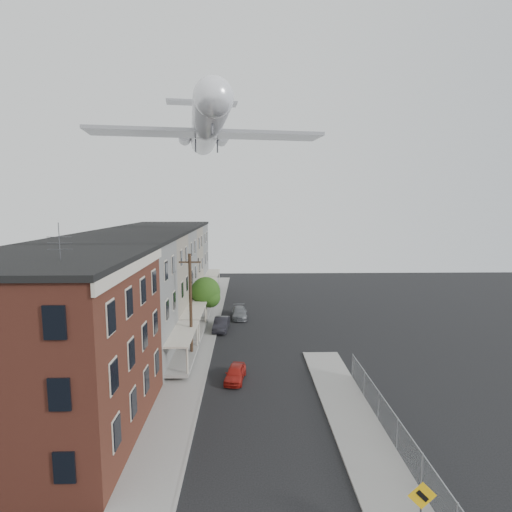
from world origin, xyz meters
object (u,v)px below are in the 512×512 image
at_px(warning_sign, 421,504).
at_px(car_mid, 221,324).
at_px(airplane, 206,127).
at_px(car_near, 235,373).
at_px(car_far, 239,313).
at_px(street_tree, 207,293).
at_px(utility_pole, 191,305).

xyz_separation_m(warning_sign, car_mid, (-9.20, 26.77, -1.22)).
distance_m(car_mid, airplane, 19.84).
height_order(car_near, car_mid, car_mid).
xyz_separation_m(car_mid, car_far, (1.80, 4.52, -0.06)).
xyz_separation_m(street_tree, car_mid, (1.67, -2.18, -2.79)).
bearing_deg(car_far, warning_sign, -79.50).
xyz_separation_m(warning_sign, utility_pole, (-11.20, 19.03, 2.79)).
xyz_separation_m(car_near, car_far, (0.00, 16.48, 0.04)).
relative_size(utility_pole, car_mid, 2.25).
relative_size(warning_sign, utility_pole, 0.31).
distance_m(utility_pole, street_tree, 10.00).
xyz_separation_m(warning_sign, street_tree, (-10.87, 28.95, 1.57)).
distance_m(street_tree, airplane, 17.15).
xyz_separation_m(car_near, car_mid, (-1.80, 11.96, 0.10)).
xyz_separation_m(car_far, airplane, (-3.03, -4.47, 19.86)).
bearing_deg(street_tree, airplane, -78.20).
relative_size(warning_sign, car_far, 0.67).
relative_size(utility_pole, car_far, 2.16).
distance_m(car_far, airplane, 20.58).
xyz_separation_m(warning_sign, car_far, (-7.40, 31.29, -1.28)).
height_order(utility_pole, car_near, utility_pole).
distance_m(street_tree, car_mid, 3.92).
bearing_deg(airplane, car_far, 55.88).
bearing_deg(car_mid, car_near, -77.68).
height_order(car_mid, car_far, car_mid).
distance_m(utility_pole, car_near, 7.01).
bearing_deg(car_near, street_tree, 111.69).
xyz_separation_m(utility_pole, airplane, (0.77, 7.79, 15.79)).
relative_size(car_mid, airplane, 0.16).
distance_m(utility_pole, airplane, 17.63).
relative_size(utility_pole, car_near, 2.72).
bearing_deg(car_near, car_mid, 106.45).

